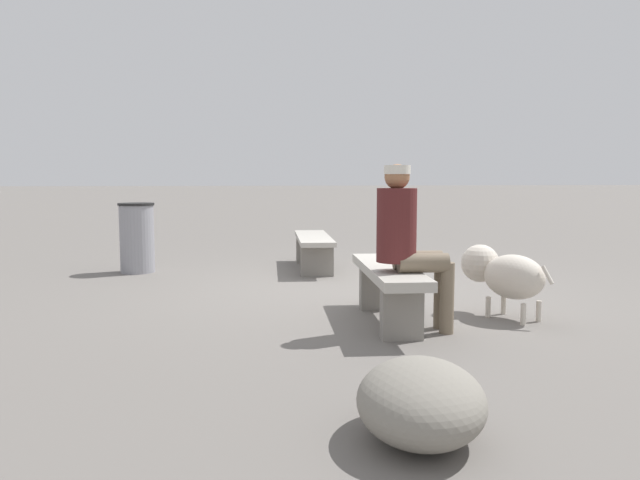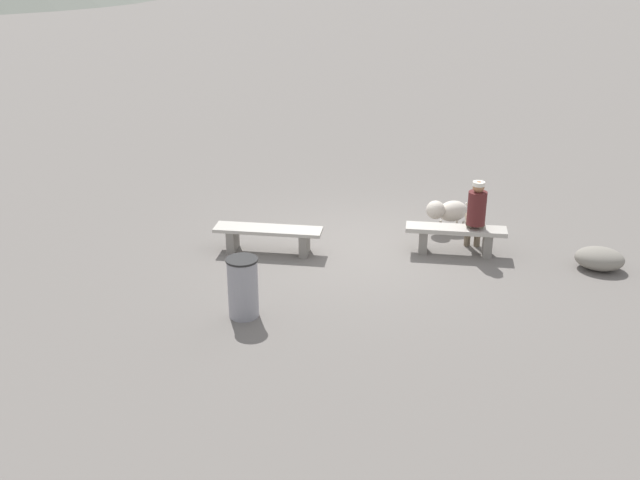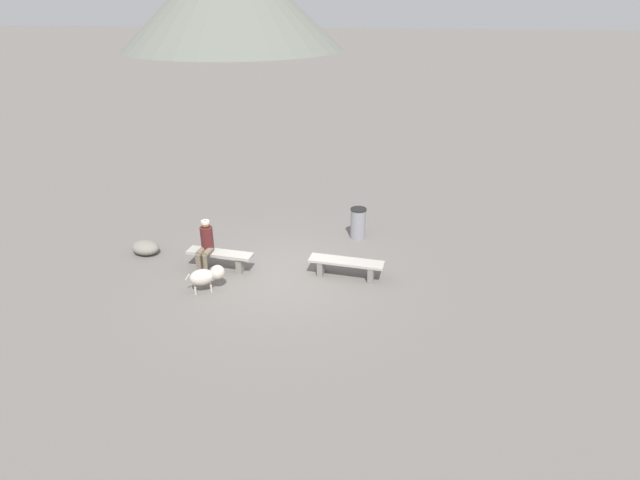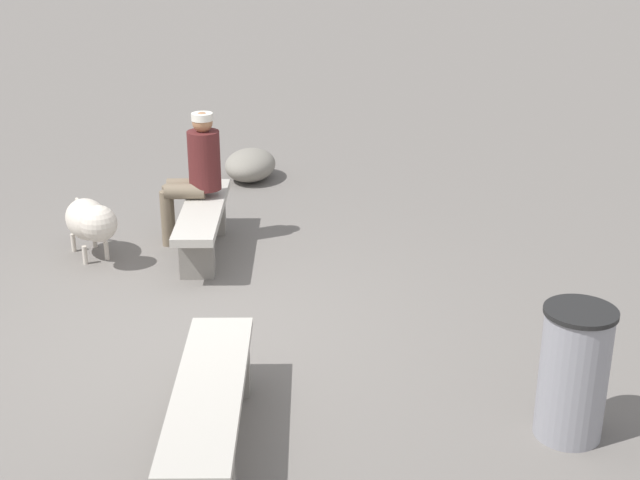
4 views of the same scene
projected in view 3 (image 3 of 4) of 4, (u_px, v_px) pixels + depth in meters
name	position (u px, v px, depth m)	size (l,w,h in m)	color
ground	(281.00, 277.00, 12.60)	(210.00, 210.00, 0.06)	slate
bench_left	(346.00, 265.00, 12.43)	(1.87, 0.63, 0.44)	gray
bench_right	(220.00, 257.00, 12.76)	(1.72, 0.56, 0.48)	gray
seated_person	(206.00, 242.00, 12.57)	(0.36, 0.60, 1.31)	#511E1E
dog	(207.00, 276.00, 11.81)	(0.86, 0.61, 0.61)	beige
trash_bin	(358.00, 223.00, 14.38)	(0.45, 0.45, 0.89)	gray
boulder	(145.00, 247.00, 13.59)	(0.59, 0.78, 0.36)	gray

